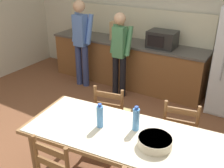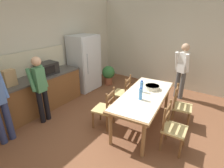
{
  "view_description": "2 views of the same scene",
  "coord_description": "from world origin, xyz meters",
  "px_view_note": "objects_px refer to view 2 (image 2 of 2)",
  "views": [
    {
      "loc": [
        1.63,
        -2.19,
        2.33
      ],
      "look_at": [
        0.14,
        0.27,
        0.97
      ],
      "focal_mm": 42.0,
      "sensor_mm": 36.0,
      "label": 1
    },
    {
      "loc": [
        -2.56,
        -1.61,
        2.41
      ],
      "look_at": [
        0.05,
        0.19,
        1.08
      ],
      "focal_mm": 28.0,
      "sensor_mm": 36.0,
      "label": 2
    }
  ],
  "objects_px": {
    "chair_side_near_left": "(173,128)",
    "serving_bowl": "(152,87)",
    "chair_side_far_left": "(105,109)",
    "potted_plant": "(108,74)",
    "dining_table": "(144,98)",
    "person_at_counter": "(40,87)",
    "refrigerator": "(85,63)",
    "bottle_near_centre": "(141,94)",
    "chair_side_near_right": "(181,106)",
    "microwave": "(47,68)",
    "person_by_table": "(182,69)",
    "chair_side_far_right": "(123,93)",
    "bottle_off_centre": "(142,87)",
    "paper_bag": "(9,78)"
  },
  "relations": [
    {
      "from": "bottle_near_centre",
      "to": "chair_side_near_left",
      "type": "relative_size",
      "value": 0.3
    },
    {
      "from": "serving_bowl",
      "to": "chair_side_far_left",
      "type": "xyz_separation_m",
      "value": [
        -0.88,
        0.69,
        -0.37
      ]
    },
    {
      "from": "chair_side_near_left",
      "to": "chair_side_far_right",
      "type": "relative_size",
      "value": 1.0
    },
    {
      "from": "microwave",
      "to": "chair_side_far_left",
      "type": "height_order",
      "value": "microwave"
    },
    {
      "from": "bottle_off_centre",
      "to": "person_by_table",
      "type": "height_order",
      "value": "person_by_table"
    },
    {
      "from": "chair_side_far_left",
      "to": "potted_plant",
      "type": "height_order",
      "value": "chair_side_far_left"
    },
    {
      "from": "microwave",
      "to": "person_at_counter",
      "type": "height_order",
      "value": "person_at_counter"
    },
    {
      "from": "chair_side_far_right",
      "to": "chair_side_near_right",
      "type": "xyz_separation_m",
      "value": [
        0.15,
        -1.42,
        0.0
      ]
    },
    {
      "from": "bottle_near_centre",
      "to": "person_by_table",
      "type": "bearing_deg",
      "value": -7.15
    },
    {
      "from": "chair_side_near_left",
      "to": "chair_side_near_right",
      "type": "xyz_separation_m",
      "value": [
        0.9,
        0.1,
        0.0
      ]
    },
    {
      "from": "bottle_off_centre",
      "to": "person_by_table",
      "type": "xyz_separation_m",
      "value": [
        1.76,
        -0.41,
        0.02
      ]
    },
    {
      "from": "chair_side_near_left",
      "to": "person_by_table",
      "type": "distance_m",
      "value": 2.32
    },
    {
      "from": "serving_bowl",
      "to": "paper_bag",
      "type": "bearing_deg",
      "value": 126.83
    },
    {
      "from": "serving_bowl",
      "to": "person_by_table",
      "type": "bearing_deg",
      "value": -10.05
    },
    {
      "from": "paper_bag",
      "to": "person_at_counter",
      "type": "relative_size",
      "value": 0.23
    },
    {
      "from": "chair_side_near_left",
      "to": "serving_bowl",
      "type": "bearing_deg",
      "value": 42.19
    },
    {
      "from": "person_by_table",
      "to": "dining_table",
      "type": "bearing_deg",
      "value": 8.94
    },
    {
      "from": "dining_table",
      "to": "person_at_counter",
      "type": "xyz_separation_m",
      "value": [
        -1.15,
        1.97,
        0.19
      ]
    },
    {
      "from": "dining_table",
      "to": "bottle_off_centre",
      "type": "bearing_deg",
      "value": 52.4
    },
    {
      "from": "chair_side_near_left",
      "to": "microwave",
      "type": "bearing_deg",
      "value": 90.65
    },
    {
      "from": "refrigerator",
      "to": "chair_side_far_left",
      "type": "relative_size",
      "value": 1.92
    },
    {
      "from": "paper_bag",
      "to": "serving_bowl",
      "type": "xyz_separation_m",
      "value": [
        1.87,
        -2.5,
        -0.27
      ]
    },
    {
      "from": "refrigerator",
      "to": "paper_bag",
      "type": "xyz_separation_m",
      "value": [
        -2.33,
        0.01,
        0.21
      ]
    },
    {
      "from": "paper_bag",
      "to": "bottle_off_centre",
      "type": "height_order",
      "value": "paper_bag"
    },
    {
      "from": "microwave",
      "to": "chair_side_far_left",
      "type": "distance_m",
      "value": 1.92
    },
    {
      "from": "refrigerator",
      "to": "dining_table",
      "type": "bearing_deg",
      "value": -108.22
    },
    {
      "from": "bottle_near_centre",
      "to": "chair_side_near_right",
      "type": "distance_m",
      "value": 1.1
    },
    {
      "from": "person_at_counter",
      "to": "person_by_table",
      "type": "distance_m",
      "value": 3.76
    },
    {
      "from": "dining_table",
      "to": "serving_bowl",
      "type": "distance_m",
      "value": 0.38
    },
    {
      "from": "chair_side_far_right",
      "to": "potted_plant",
      "type": "height_order",
      "value": "chair_side_far_right"
    },
    {
      "from": "paper_bag",
      "to": "chair_side_far_right",
      "type": "xyz_separation_m",
      "value": [
        1.9,
        -1.72,
        -0.64
      ]
    },
    {
      "from": "microwave",
      "to": "person_by_table",
      "type": "height_order",
      "value": "person_by_table"
    },
    {
      "from": "bottle_near_centre",
      "to": "person_at_counter",
      "type": "relative_size",
      "value": 0.17
    },
    {
      "from": "dining_table",
      "to": "bottle_near_centre",
      "type": "height_order",
      "value": "bottle_near_centre"
    },
    {
      "from": "paper_bag",
      "to": "chair_side_near_left",
      "type": "distance_m",
      "value": 3.49
    },
    {
      "from": "paper_bag",
      "to": "chair_side_near_left",
      "type": "height_order",
      "value": "paper_bag"
    },
    {
      "from": "dining_table",
      "to": "chair_side_near_right",
      "type": "distance_m",
      "value": 0.88
    },
    {
      "from": "chair_side_far_left",
      "to": "person_by_table",
      "type": "xyz_separation_m",
      "value": [
        2.38,
        -0.95,
        0.47
      ]
    },
    {
      "from": "microwave",
      "to": "potted_plant",
      "type": "relative_size",
      "value": 0.75
    },
    {
      "from": "serving_bowl",
      "to": "refrigerator",
      "type": "bearing_deg",
      "value": 79.69
    },
    {
      "from": "person_by_table",
      "to": "refrigerator",
      "type": "bearing_deg",
      "value": -51.46
    },
    {
      "from": "microwave",
      "to": "chair_side_near_left",
      "type": "distance_m",
      "value": 3.31
    },
    {
      "from": "serving_bowl",
      "to": "potted_plant",
      "type": "height_order",
      "value": "serving_bowl"
    },
    {
      "from": "paper_bag",
      "to": "dining_table",
      "type": "xyz_separation_m",
      "value": [
        1.52,
        -2.48,
        -0.4
      ]
    },
    {
      "from": "refrigerator",
      "to": "potted_plant",
      "type": "height_order",
      "value": "refrigerator"
    },
    {
      "from": "bottle_near_centre",
      "to": "chair_side_far_right",
      "type": "height_order",
      "value": "bottle_near_centre"
    },
    {
      "from": "serving_bowl",
      "to": "chair_side_near_right",
      "type": "distance_m",
      "value": 0.76
    },
    {
      "from": "bottle_near_centre",
      "to": "potted_plant",
      "type": "relative_size",
      "value": 0.4
    },
    {
      "from": "bottle_off_centre",
      "to": "chair_side_far_left",
      "type": "height_order",
      "value": "bottle_off_centre"
    },
    {
      "from": "paper_bag",
      "to": "dining_table",
      "type": "relative_size",
      "value": 0.17
    }
  ]
}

